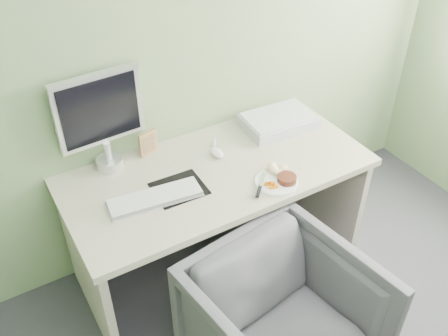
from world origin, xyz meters
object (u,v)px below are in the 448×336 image
scanner (278,122)px  desk_chair (284,326)px  monitor (101,117)px  desk (218,195)px  plate (276,182)px

scanner → desk_chair: size_ratio=0.53×
desk_chair → monitor: bearing=102.4°
desk → desk_chair: bearing=-96.0°
monitor → scanner: bearing=-11.6°
desk_chair → scanner: bearing=49.5°
plate → desk: bearing=128.6°
monitor → desk_chair: monitor is taller
desk → scanner: bearing=18.8°
plate → scanner: scanner is taller
plate → scanner: bearing=53.5°
plate → desk_chair: plate is taller
scanner → desk: bearing=-157.7°
plate → monitor: bearing=140.1°
desk → plate: (0.20, -0.25, 0.19)m
plate → monitor: (-0.67, 0.56, 0.29)m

